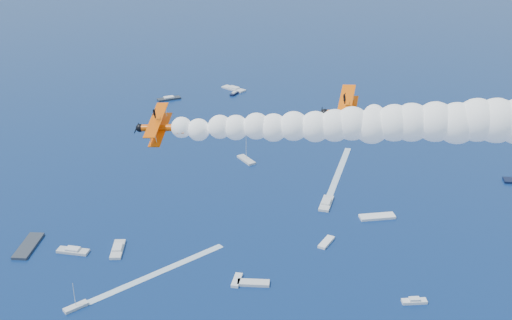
% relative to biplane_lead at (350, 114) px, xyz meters
% --- Properties ---
extents(biplane_lead, '(10.03, 12.01, 8.95)m').
position_rel_biplane_lead_xyz_m(biplane_lead, '(0.00, 0.00, 0.00)').
color(biplane_lead, '#FF5D05').
extents(biplane_trail, '(9.67, 11.10, 7.44)m').
position_rel_biplane_lead_xyz_m(biplane_trail, '(-22.97, -12.94, -1.69)').
color(biplane_trail, '#F45505').
extents(smoke_trail_trail, '(74.48, 49.32, 12.96)m').
position_rel_biplane_lead_xyz_m(smoke_trail_trail, '(10.62, -1.43, 1.06)').
color(smoke_trail_trail, white).
extents(spectator_boats, '(252.50, 159.72, 0.70)m').
position_rel_biplane_lead_xyz_m(spectator_boats, '(-10.57, 86.26, -58.40)').
color(spectator_boats, black).
rests_on(spectator_boats, ground).
extents(boat_wakes, '(161.46, 111.04, 0.04)m').
position_rel_biplane_lead_xyz_m(boat_wakes, '(14.76, 54.39, -58.72)').
color(boat_wakes, white).
rests_on(boat_wakes, ground).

